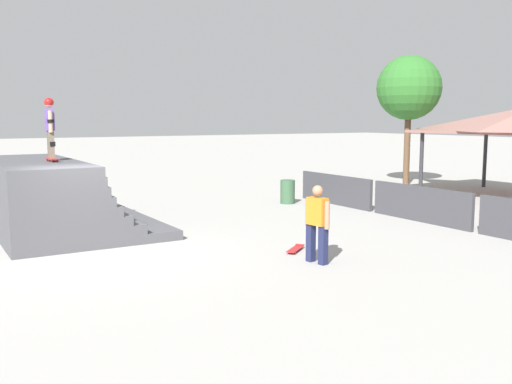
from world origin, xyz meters
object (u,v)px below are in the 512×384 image
Objects in this scene: tree_beside_pavilion at (409,88)px; trash_bin at (288,192)px; skater_on_deck at (50,125)px; skateboard_on_ground at (296,249)px; bystander_walking at (317,220)px; skateboard_on_deck at (52,159)px.

tree_beside_pavilion reaches higher than trash_bin.
skateboard_on_ground is (5.21, 4.29, -2.82)m from skater_on_deck.
bystander_walking is 1.44m from skateboard_on_ground.
trash_bin is at bearing 97.87° from skateboard_on_deck.
tree_beside_pavilion reaches higher than bystander_walking.
skater_on_deck is at bearing -83.00° from trash_bin.
trash_bin is at bearing 19.75° from skateboard_on_ground.
skater_on_deck is at bearing -79.64° from tree_beside_pavilion.
skateboard_on_deck is at bearing 94.89° from skateboard_on_ground.
tree_beside_pavilion is (-9.29, 12.14, 3.46)m from bystander_walking.
bystander_walking is 15.67m from tree_beside_pavilion.
skateboard_on_ground is (-1.12, 0.24, -0.86)m from bystander_walking.
skateboard_on_deck is 16.77m from tree_beside_pavilion.
trash_bin is at bearing 104.13° from skater_on_deck.
trash_bin is at bearing -76.18° from tree_beside_pavilion.
tree_beside_pavilion reaches higher than skater_on_deck.
skater_on_deck is 7.76m from bystander_walking.
bystander_walking is 8.51m from trash_bin.
skateboard_on_ground is at bearing 46.55° from skater_on_deck.
skater_on_deck reaches higher than trash_bin.
trash_bin is at bearing -39.27° from bystander_walking.
bystander_walking is at bearing 32.83° from skateboard_on_deck.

